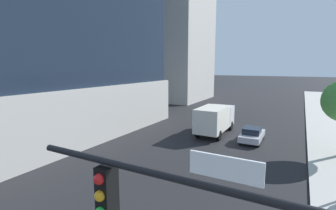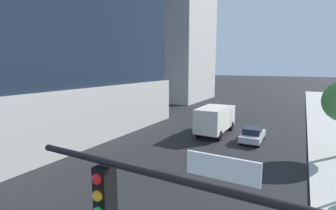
{
  "view_description": "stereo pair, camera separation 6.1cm",
  "coord_description": "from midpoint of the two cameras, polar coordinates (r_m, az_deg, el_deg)",
  "views": [
    {
      "loc": [
        5.79,
        -0.01,
        7.19
      ],
      "look_at": [
        -0.84,
        12.13,
        5.0
      ],
      "focal_mm": 26.14,
      "sensor_mm": 36.0,
      "label": 1
    },
    {
      "loc": [
        5.84,
        0.02,
        7.19
      ],
      "look_at": [
        -0.84,
        12.13,
        5.0
      ],
      "focal_mm": 26.14,
      "sensor_mm": 36.0,
      "label": 2
    }
  ],
  "objects": [
    {
      "name": "construction_building",
      "position": [
        55.58,
        1.69,
        19.74
      ],
      "size": [
        14.36,
        16.22,
        41.52
      ],
      "color": "#B2AFA8",
      "rests_on": "ground"
    },
    {
      "name": "box_truck",
      "position": [
        26.5,
        11.04,
        -3.05
      ],
      "size": [
        2.49,
        6.58,
        3.03
      ],
      "color": "silver",
      "rests_on": "ground"
    },
    {
      "name": "car_silver",
      "position": [
        25.05,
        19.17,
        -6.54
      ],
      "size": [
        1.85,
        4.08,
        1.41
      ],
      "color": "#B7B7BC",
      "rests_on": "ground"
    }
  ]
}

